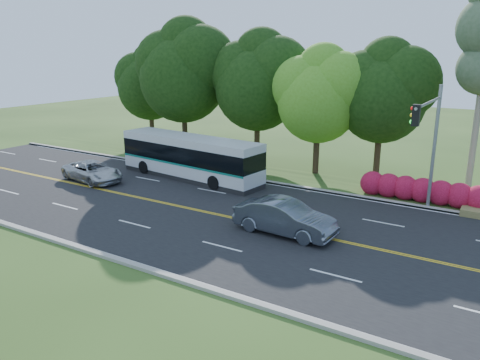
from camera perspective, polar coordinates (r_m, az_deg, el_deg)
The scene contains 12 objects.
ground at distance 24.36m, azimuth 3.37°, elevation -5.57°, with size 120.00×120.00×0.00m, color #2B4517.
road at distance 24.35m, azimuth 3.37°, elevation -5.54°, with size 60.00×14.00×0.02m, color black.
curb_north at distance 30.49m, azimuth 9.80°, elevation -1.25°, with size 60.00×0.30×0.15m, color #9A958B.
curb_south at distance 18.88m, azimuth -7.26°, elevation -11.98°, with size 60.00×0.30×0.15m, color #9A958B.
grass_verge at distance 32.16m, azimuth 11.04°, elevation -0.47°, with size 60.00×4.00×0.10m, color #2B4517.
lane_markings at distance 24.39m, azimuth 3.18°, elevation -5.48°, with size 57.60×13.82×0.00m.
tree_row at distance 35.93m, azimuth 5.59°, elevation 12.22°, with size 44.70×9.10×13.84m.
bougainvillea_hedge at distance 29.53m, azimuth 23.61°, elevation -1.61°, with size 9.50×2.25×1.50m.
traffic_signal at distance 26.12m, azimuth 22.12°, elevation 5.39°, with size 0.42×6.10×7.00m.
transit_bus at distance 32.98m, azimuth -6.12°, elevation 2.71°, with size 11.52×3.66×2.96m.
sedan at distance 23.07m, azimuth 5.48°, elevation -4.56°, with size 1.78×5.09×1.68m, color slate.
suv at distance 33.82m, azimuth -17.54°, elevation 1.01°, with size 2.25×4.88×1.36m, color #B4B6B8.
Camera 1 is at (10.72, -20.04, 8.75)m, focal length 35.00 mm.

